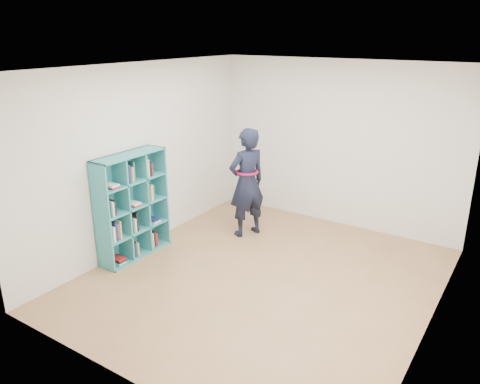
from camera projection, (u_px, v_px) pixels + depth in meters
The scene contains 9 objects.
floor at pixel (262, 278), 5.96m from camera, with size 4.50×4.50×0.00m, color #966E44.
ceiling at pixel (266, 68), 5.11m from camera, with size 4.50×4.50×0.00m, color white.
wall_left at pixel (142, 157), 6.58m from camera, with size 0.02×4.50×2.60m, color white.
wall_right at pixel (443, 216), 4.50m from camera, with size 0.02×4.50×2.60m, color white.
wall_back at pixel (337, 145), 7.32m from camera, with size 4.00×0.02×2.60m, color white.
wall_front at pixel (122, 252), 3.76m from camera, with size 4.00×0.02×2.60m, color white.
bookshelf at pixel (131, 208), 6.37m from camera, with size 0.32×1.09×1.46m.
person at pixel (247, 183), 6.99m from camera, with size 0.61×0.72×1.66m.
smartphone at pixel (247, 172), 7.13m from camera, with size 0.03×0.11×0.15m.
Camera 1 is at (2.66, -4.57, 2.99)m, focal length 35.00 mm.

